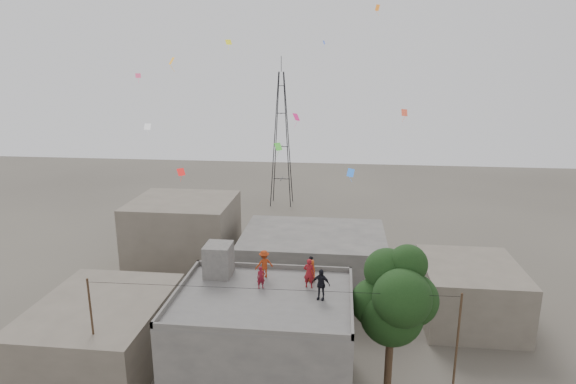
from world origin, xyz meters
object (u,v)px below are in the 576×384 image
(tree, at_px, (395,299))
(transmission_tower, at_px, (281,139))
(person_dark_adult, at_px, (321,284))
(stair_head_box, at_px, (219,260))
(person_red_adult, at_px, (309,273))

(tree, distance_m, transmission_tower, 41.12)
(transmission_tower, height_order, person_dark_adult, transmission_tower)
(stair_head_box, distance_m, transmission_tower, 37.46)
(transmission_tower, relative_size, person_red_adult, 11.22)
(stair_head_box, relative_size, person_red_adult, 1.12)
(person_red_adult, distance_m, person_dark_adult, 1.59)
(person_dark_adult, bearing_deg, person_red_adult, 131.86)
(tree, height_order, person_red_adult, tree)
(stair_head_box, xyz_separation_m, person_dark_adult, (6.42, -2.52, -0.11))
(tree, bearing_deg, person_red_adult, 169.70)
(transmission_tower, bearing_deg, person_red_adult, -80.46)
(tree, bearing_deg, person_dark_adult, -172.96)
(tree, xyz_separation_m, transmission_tower, (-11.37, 39.40, 2.97))
(stair_head_box, height_order, transmission_tower, transmission_tower)
(stair_head_box, bearing_deg, transmission_tower, 91.23)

